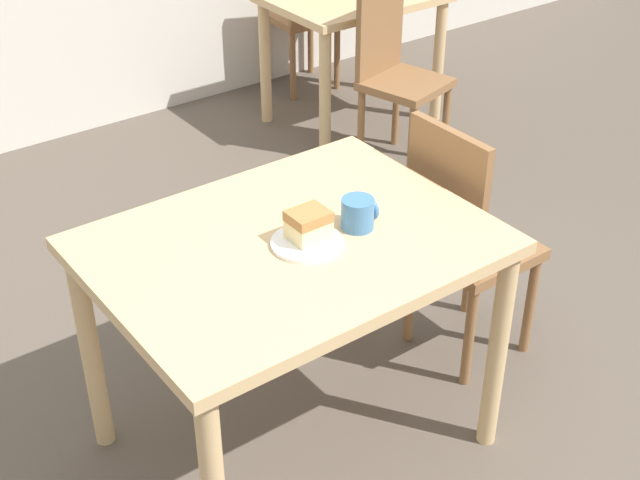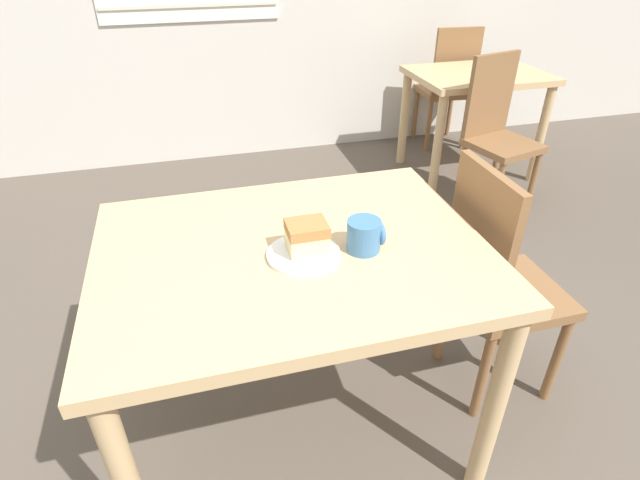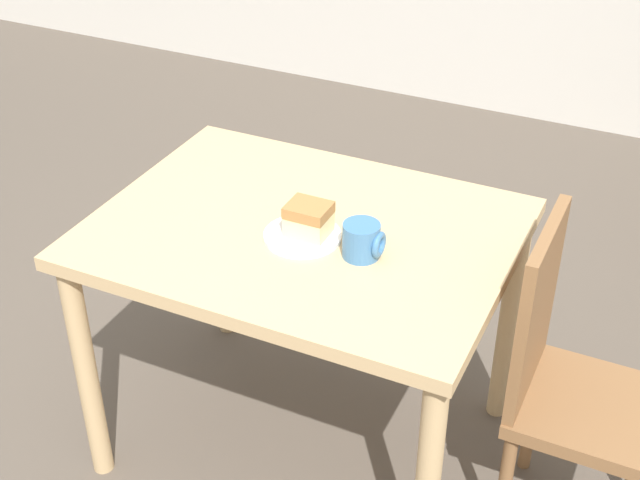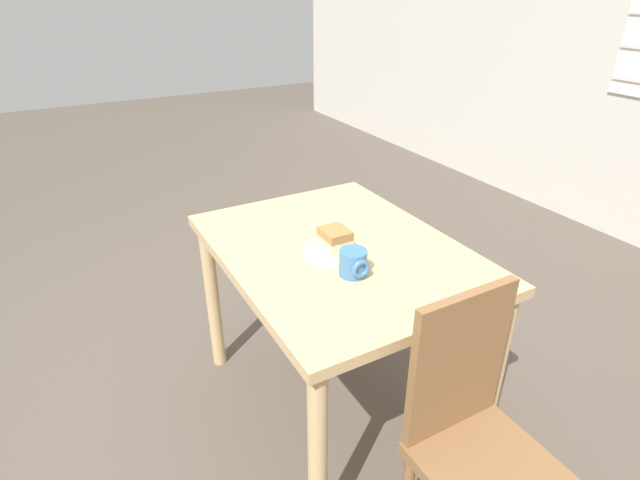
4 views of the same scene
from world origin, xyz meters
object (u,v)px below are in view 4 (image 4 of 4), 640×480
object	(u,v)px
cake_slice	(335,240)
chair_near_window	(474,435)
plate	(330,251)
coffee_mug	(354,263)
dining_table_near	(339,272)

from	to	relation	value
cake_slice	chair_near_window	bearing A→B (deg)	5.33
plate	coffee_mug	xyz separation A→B (m)	(0.17, -0.01, 0.04)
plate	dining_table_near	bearing A→B (deg)	109.70
coffee_mug	chair_near_window	bearing A→B (deg)	9.21
chair_near_window	coffee_mug	world-z (taller)	chair_near_window
dining_table_near	coffee_mug	world-z (taller)	coffee_mug
chair_near_window	cake_slice	xyz separation A→B (m)	(-0.69, -0.06, 0.34)
dining_table_near	chair_near_window	bearing A→B (deg)	2.07
cake_slice	coffee_mug	world-z (taller)	cake_slice
plate	cake_slice	bearing A→B (deg)	39.79
cake_slice	coffee_mug	distance (m)	0.16
plate	cake_slice	world-z (taller)	cake_slice
dining_table_near	coffee_mug	xyz separation A→B (m)	(0.19, -0.06, 0.15)
plate	coffee_mug	distance (m)	0.18
cake_slice	plate	bearing A→B (deg)	-140.21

